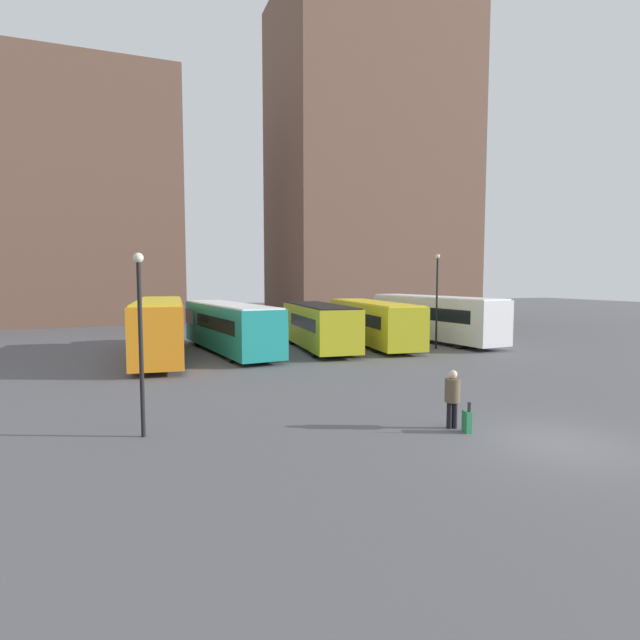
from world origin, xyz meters
TOP-DOWN VIEW (x-y plane):
  - ground_plane at (0.00, 0.00)m, footprint 160.00×160.00m
  - building_block_left at (-20.99, 45.65)m, footprint 30.73×11.15m
  - building_block_right at (16.66, 45.65)m, footprint 22.08×15.92m
  - bus_0 at (-9.26, 18.97)m, footprint 3.43×11.96m
  - bus_1 at (-5.22, 20.00)m, footprint 3.96×12.00m
  - bus_2 at (0.21, 19.04)m, footprint 3.36×9.61m
  - bus_3 at (4.44, 20.04)m, footprint 3.79×11.77m
  - bus_4 at (9.26, 20.08)m, footprint 3.63×12.16m
  - traveler at (-1.88, 2.21)m, footprint 0.52×0.52m
  - suitcase at (-1.72, 1.72)m, footprint 0.22×0.34m
  - lamp_post_0 at (7.33, 16.78)m, footprint 0.28×0.28m
  - lamp_post_1 at (-10.47, 4.61)m, footprint 0.28×0.28m

SIDE VIEW (x-z plane):
  - ground_plane at x=0.00m, z-range 0.00..0.00m
  - suitcase at x=-1.72m, z-range -0.13..0.78m
  - traveler at x=-1.88m, z-range 0.16..1.91m
  - bus_2 at x=0.21m, z-range 0.13..2.96m
  - bus_3 at x=4.44m, z-range 0.13..3.03m
  - bus_1 at x=-5.22m, z-range 0.14..3.07m
  - bus_4 at x=9.26m, z-range 0.15..3.35m
  - bus_0 at x=-9.26m, z-range 0.15..3.41m
  - lamp_post_1 at x=-10.47m, z-range 0.49..5.63m
  - lamp_post_0 at x=7.33m, z-range 0.51..6.48m
  - building_block_left at x=-20.99m, z-range 0.00..24.69m
  - building_block_right at x=16.66m, z-range 0.00..37.38m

